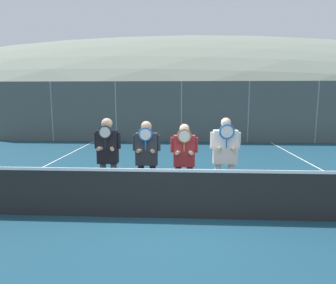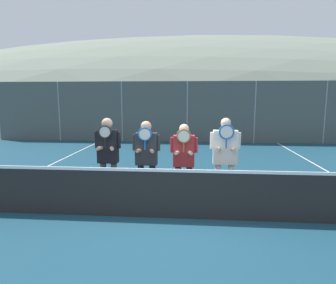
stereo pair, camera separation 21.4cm
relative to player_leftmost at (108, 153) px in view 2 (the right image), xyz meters
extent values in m
plane|color=navy|center=(1.48, -0.75, -1.09)|extent=(120.00, 120.00, 0.00)
ellipsoid|color=gray|center=(1.48, 50.48, -1.09)|extent=(118.76, 65.98, 23.09)
cube|color=tan|center=(1.77, 16.63, 0.33)|extent=(15.87, 5.00, 2.83)
cube|color=#4C4C51|center=(1.77, 16.63, 1.92)|extent=(16.37, 5.50, 0.36)
cylinder|color=gray|center=(-5.08, 8.75, 0.41)|extent=(0.06, 0.06, 3.00)
cylinder|color=gray|center=(-1.80, 8.75, 0.41)|extent=(0.06, 0.06, 3.00)
cylinder|color=gray|center=(1.48, 8.75, 0.41)|extent=(0.06, 0.06, 3.00)
cylinder|color=gray|center=(4.76, 8.75, 0.41)|extent=(0.06, 0.06, 3.00)
cylinder|color=gray|center=(8.04, 8.75, 0.41)|extent=(0.06, 0.06, 3.00)
cube|color=#4C5451|center=(1.48, 8.75, 0.41)|extent=(19.68, 0.02, 3.00)
cube|color=black|center=(1.48, -0.75, -0.64)|extent=(11.71, 0.02, 0.90)
cube|color=white|center=(1.48, -0.75, -0.16)|extent=(11.71, 0.03, 0.06)
cube|color=white|center=(-2.95, 2.25, -1.08)|extent=(0.05, 16.00, 0.01)
cylinder|color=#56565B|center=(-0.12, 0.01, -0.65)|extent=(0.13, 0.13, 0.88)
cylinder|color=#56565B|center=(0.12, 0.01, -0.65)|extent=(0.13, 0.13, 0.88)
cube|color=black|center=(0.00, 0.01, 0.14)|extent=(0.42, 0.22, 0.70)
sphere|color=tan|center=(0.00, 0.01, 0.63)|extent=(0.23, 0.23, 0.23)
cylinder|color=black|center=(-0.24, 0.01, 0.28)|extent=(0.08, 0.08, 0.34)
cylinder|color=black|center=(0.24, 0.01, 0.28)|extent=(0.08, 0.08, 0.34)
cylinder|color=tan|center=(-0.11, -0.08, 0.12)|extent=(0.16, 0.27, 0.08)
cylinder|color=tan|center=(0.11, -0.08, 0.12)|extent=(0.16, 0.27, 0.08)
cylinder|color=black|center=(0.00, -0.17, 0.24)|extent=(0.03, 0.03, 0.20)
torus|color=black|center=(0.00, -0.17, 0.47)|extent=(0.28, 0.03, 0.28)
cylinder|color=silver|center=(0.00, -0.17, 0.47)|extent=(0.23, 0.00, 0.23)
cylinder|color=#232838|center=(0.70, 0.02, -0.66)|extent=(0.13, 0.13, 0.85)
cylinder|color=#232838|center=(0.95, 0.02, -0.66)|extent=(0.13, 0.13, 0.85)
cube|color=#282D33|center=(0.82, 0.02, 0.10)|extent=(0.45, 0.22, 0.67)
sphere|color=tan|center=(0.82, 0.02, 0.57)|extent=(0.22, 0.22, 0.22)
cylinder|color=#282D33|center=(0.57, 0.02, 0.23)|extent=(0.08, 0.08, 0.33)
cylinder|color=#282D33|center=(1.07, 0.02, 0.23)|extent=(0.08, 0.08, 0.33)
cylinder|color=tan|center=(0.71, -0.07, 0.08)|extent=(0.16, 0.27, 0.08)
cylinder|color=tan|center=(0.93, -0.07, 0.08)|extent=(0.16, 0.27, 0.08)
cylinder|color=#1E5BAD|center=(0.82, -0.16, 0.20)|extent=(0.03, 0.03, 0.20)
torus|color=#1E5BAD|center=(0.82, -0.16, 0.43)|extent=(0.29, 0.03, 0.29)
cylinder|color=silver|center=(0.82, -0.16, 0.43)|extent=(0.24, 0.00, 0.24)
cylinder|color=#232838|center=(1.49, 0.06, -0.68)|extent=(0.13, 0.13, 0.82)
cylinder|color=#232838|center=(1.73, 0.06, -0.68)|extent=(0.13, 0.13, 0.82)
cube|color=maroon|center=(1.61, 0.06, 0.06)|extent=(0.44, 0.22, 0.65)
sphere|color=#DBB293|center=(1.61, 0.06, 0.52)|extent=(0.21, 0.21, 0.21)
cylinder|color=maroon|center=(1.36, 0.06, 0.18)|extent=(0.08, 0.08, 0.32)
cylinder|color=maroon|center=(1.85, 0.06, 0.18)|extent=(0.08, 0.08, 0.32)
cylinder|color=#DBB293|center=(1.50, -0.03, 0.05)|extent=(0.16, 0.27, 0.08)
cylinder|color=#DBB293|center=(1.72, -0.03, 0.05)|extent=(0.16, 0.27, 0.08)
cylinder|color=#936033|center=(1.61, -0.12, 0.17)|extent=(0.03, 0.03, 0.20)
torus|color=#936033|center=(1.61, -0.12, 0.40)|extent=(0.29, 0.03, 0.29)
cylinder|color=silver|center=(1.61, -0.12, 0.40)|extent=(0.24, 0.00, 0.24)
cylinder|color=white|center=(2.33, 0.08, -0.65)|extent=(0.13, 0.13, 0.88)
cylinder|color=white|center=(2.60, 0.08, -0.65)|extent=(0.13, 0.13, 0.88)
cube|color=white|center=(2.46, 0.08, 0.15)|extent=(0.49, 0.22, 0.70)
sphere|color=#DBB293|center=(2.46, 0.08, 0.65)|extent=(0.21, 0.21, 0.21)
cylinder|color=white|center=(2.19, 0.08, 0.28)|extent=(0.08, 0.08, 0.34)
cylinder|color=white|center=(2.73, 0.08, 0.28)|extent=(0.08, 0.08, 0.34)
cylinder|color=#DBB293|center=(2.34, -0.01, 0.13)|extent=(0.16, 0.27, 0.08)
cylinder|color=#DBB293|center=(2.58, -0.01, 0.13)|extent=(0.16, 0.27, 0.08)
cylinder|color=#1E5BAD|center=(2.46, -0.10, 0.25)|extent=(0.03, 0.03, 0.20)
torus|color=#1E5BAD|center=(2.46, -0.10, 0.49)|extent=(0.31, 0.03, 0.31)
cylinder|color=silver|center=(2.46, -0.10, 0.49)|extent=(0.26, 0.00, 0.26)
cube|color=#B2B7BC|center=(-4.24, 11.93, -0.41)|extent=(4.03, 1.81, 0.76)
cube|color=#2D3842|center=(-4.24, 11.93, 0.28)|extent=(2.22, 1.67, 0.62)
cylinder|color=black|center=(-2.93, 11.01, -0.79)|extent=(0.60, 0.16, 0.60)
cylinder|color=black|center=(-2.93, 12.86, -0.79)|extent=(0.60, 0.16, 0.60)
cylinder|color=black|center=(-5.55, 11.01, -0.79)|extent=(0.60, 0.16, 0.60)
cylinder|color=black|center=(-5.55, 12.86, -0.79)|extent=(0.60, 0.16, 0.60)
cube|color=#B2B7BC|center=(0.35, 11.98, -0.35)|extent=(4.10, 1.77, 0.88)
cube|color=#2D3842|center=(0.35, 11.98, 0.44)|extent=(2.26, 1.63, 0.72)
cylinder|color=black|center=(1.68, 11.07, -0.79)|extent=(0.60, 0.16, 0.60)
cylinder|color=black|center=(1.68, 12.89, -0.79)|extent=(0.60, 0.16, 0.60)
cylinder|color=black|center=(-0.98, 11.07, -0.79)|extent=(0.60, 0.16, 0.60)
cylinder|color=black|center=(-0.98, 12.89, -0.79)|extent=(0.60, 0.16, 0.60)
cube|color=slate|center=(5.24, 12.16, -0.38)|extent=(4.62, 1.71, 0.81)
cube|color=#2D3842|center=(5.24, 12.16, 0.35)|extent=(2.54, 1.57, 0.66)
cylinder|color=black|center=(6.74, 11.29, -0.79)|extent=(0.60, 0.16, 0.60)
cylinder|color=black|center=(6.74, 13.04, -0.79)|extent=(0.60, 0.16, 0.60)
cylinder|color=black|center=(3.73, 11.29, -0.79)|extent=(0.60, 0.16, 0.60)
cylinder|color=black|center=(3.73, 13.04, -0.79)|extent=(0.60, 0.16, 0.60)
cube|color=navy|center=(10.20, 12.27, -0.37)|extent=(4.25, 1.88, 0.83)
cylinder|color=black|center=(8.81, 11.31, -0.79)|extent=(0.60, 0.16, 0.60)
cylinder|color=black|center=(8.81, 13.24, -0.79)|extent=(0.60, 0.16, 0.60)
camera|label=1|loc=(1.59, -6.11, 1.20)|focal=32.00mm
camera|label=2|loc=(1.81, -6.10, 1.20)|focal=32.00mm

